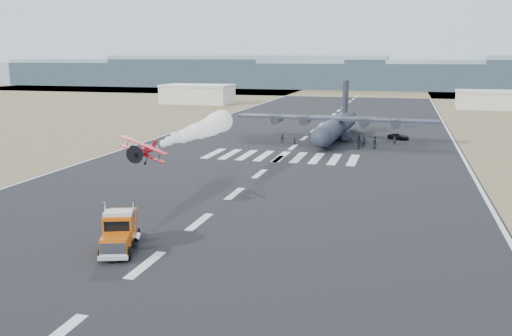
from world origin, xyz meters
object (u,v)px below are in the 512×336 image
at_px(crew_d, 359,144).
at_px(crew_e, 374,144).
at_px(semi_truck, 120,230).
at_px(crew_b, 364,142).
at_px(hangar_right, 490,100).
at_px(support_vehicle, 399,136).
at_px(crew_f, 359,139).
at_px(crew_g, 295,142).
at_px(aerobatic_biplane, 144,151).
at_px(crew_h, 375,140).
at_px(hangar_left, 198,94).
at_px(crew_c, 282,139).
at_px(crew_a, 395,141).
at_px(transport_aircraft, 336,125).

xyz_separation_m(crew_d, crew_e, (2.69, 1.02, 0.01)).
height_order(semi_truck, crew_b, semi_truck).
height_order(hangar_right, support_vehicle, hangar_right).
relative_size(crew_f, crew_g, 1.03).
relative_size(aerobatic_biplane, crew_g, 3.24).
distance_m(crew_b, crew_h, 3.73).
distance_m(semi_truck, crew_b, 63.37).
relative_size(aerobatic_biplane, crew_d, 2.87).
xyz_separation_m(hangar_left, support_vehicle, (70.80, -69.63, -2.79)).
distance_m(support_vehicle, crew_c, 24.35).
bearing_deg(crew_e, crew_d, -41.51).
height_order(support_vehicle, crew_c, crew_c).
bearing_deg(hangar_left, crew_b, -51.41).
relative_size(crew_a, crew_f, 0.99).
relative_size(transport_aircraft, support_vehicle, 9.01).
bearing_deg(crew_c, crew_f, -10.31).
bearing_deg(crew_f, hangar_left, 44.15).
distance_m(crew_c, crew_e, 17.82).
bearing_deg(transport_aircraft, crew_f, -35.83).
bearing_deg(crew_f, aerobatic_biplane, 165.24).
height_order(crew_b, crew_h, crew_b).
distance_m(hangar_left, crew_h, 102.35).
bearing_deg(crew_g, support_vehicle, -36.18).
xyz_separation_m(hangar_left, crew_f, (63.41, -77.07, -2.58)).
distance_m(crew_c, crew_d, 15.35).
bearing_deg(transport_aircraft, crew_e, -46.80).
distance_m(hangar_right, aerobatic_biplane, 145.34).
bearing_deg(crew_e, support_vehicle, -170.02).
relative_size(hangar_left, crew_g, 15.27).
xyz_separation_m(aerobatic_biplane, crew_e, (21.97, 47.46, -5.67)).
bearing_deg(support_vehicle, transport_aircraft, 134.85).
height_order(crew_e, crew_f, crew_e).
bearing_deg(crew_c, semi_truck, -113.92).
bearing_deg(crew_f, transport_aircraft, 56.07).
height_order(support_vehicle, crew_h, crew_h).
height_order(semi_truck, aerobatic_biplane, aerobatic_biplane).
height_order(transport_aircraft, support_vehicle, transport_aircraft).
bearing_deg(crew_h, hangar_left, -105.98).
distance_m(hangar_left, crew_b, 103.77).
bearing_deg(crew_h, semi_truck, 17.73).
bearing_deg(crew_d, support_vehicle, 109.08).
distance_m(crew_e, crew_g, 14.60).
xyz_separation_m(crew_f, crew_h, (3.05, -0.73, -0.02)).
distance_m(hangar_right, crew_f, 89.09).
distance_m(crew_a, crew_h, 3.75).
height_order(hangar_right, crew_c, hangar_right).
bearing_deg(semi_truck, crew_a, 51.90).
distance_m(crew_c, crew_f, 14.83).
distance_m(transport_aircraft, crew_f, 6.60).
bearing_deg(crew_d, crew_h, 112.00).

